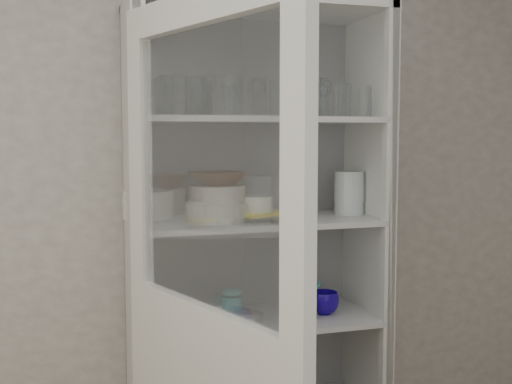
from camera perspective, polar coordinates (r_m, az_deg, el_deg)
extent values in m
cube|color=gray|center=(2.72, -5.42, -1.09)|extent=(3.60, 0.02, 2.60)
cube|color=beige|center=(2.50, -10.80, -7.54)|extent=(0.03, 0.45, 2.10)
cube|color=beige|center=(2.77, 9.70, -6.27)|extent=(0.03, 0.45, 2.10)
cube|color=gray|center=(2.79, -1.27, -6.11)|extent=(1.00, 0.03, 2.10)
cube|color=beige|center=(2.58, 0.00, 16.10)|extent=(1.00, 0.45, 0.03)
cube|color=silver|center=(2.63, 0.10, -11.31)|extent=(0.94, 0.42, 0.02)
cube|color=silver|center=(2.54, 0.10, -2.64)|extent=(0.94, 0.42, 0.02)
cube|color=silver|center=(2.52, 0.10, 6.41)|extent=(0.94, 0.42, 0.02)
cube|color=beige|center=(1.85, -4.63, 16.20)|extent=(0.34, 0.86, 0.10)
cube|color=beige|center=(2.17, -10.23, 2.58)|extent=(0.07, 0.10, 0.80)
cube|color=beige|center=(1.49, 3.78, 1.52)|extent=(0.07, 0.10, 0.80)
cube|color=silver|center=(1.82, -4.53, 2.16)|extent=(0.26, 0.68, 0.78)
cylinder|color=silver|center=(2.32, -6.88, 8.45)|extent=(0.08, 0.08, 0.14)
cylinder|color=silver|center=(2.33, -5.07, 8.41)|extent=(0.08, 0.08, 0.13)
cylinder|color=silver|center=(2.35, -5.44, 8.43)|extent=(0.09, 0.09, 0.14)
cylinder|color=silver|center=(2.37, -2.18, 8.56)|extent=(0.09, 0.09, 0.15)
cylinder|color=silver|center=(2.42, 3.92, 8.25)|extent=(0.08, 0.08, 0.13)
cylinder|color=silver|center=(2.54, 7.74, 8.08)|extent=(0.08, 0.08, 0.13)
cylinder|color=silver|center=(2.58, 9.58, 7.92)|extent=(0.06, 0.06, 0.12)
cylinder|color=silver|center=(2.43, -8.12, 8.36)|extent=(0.08, 0.08, 0.14)
cylinder|color=silver|center=(2.47, -7.76, 8.43)|extent=(0.10, 0.10, 0.15)
cylinder|color=silver|center=(2.51, -5.13, 8.44)|extent=(0.09, 0.09, 0.16)
cylinder|color=silver|center=(2.53, -2.25, 8.08)|extent=(0.07, 0.07, 0.13)
cylinder|color=silver|center=(2.60, 5.82, 7.95)|extent=(0.07, 0.07, 0.12)
cylinder|color=silver|center=(2.48, -3.49, -1.77)|extent=(0.25, 0.25, 0.07)
cylinder|color=silver|center=(2.58, -9.54, -1.09)|extent=(0.20, 0.20, 0.11)
cylinder|color=beige|center=(2.48, -3.50, -0.18)|extent=(0.23, 0.23, 0.07)
imported|color=#4C2712|center=(2.47, -3.50, 1.21)|extent=(0.24, 0.24, 0.05)
cylinder|color=silver|center=(2.52, 0.01, -2.23)|extent=(0.36, 0.36, 0.02)
cube|color=gold|center=(2.52, 0.01, -1.86)|extent=(0.25, 0.25, 0.01)
cylinder|color=silver|center=(2.51, 0.01, -1.02)|extent=(0.18, 0.18, 0.06)
cylinder|color=#B7C1C1|center=(2.70, 8.27, -0.08)|extent=(0.12, 0.12, 0.18)
imported|color=#0D0B7D|center=(2.68, 6.11, -9.76)|extent=(0.15, 0.15, 0.09)
imported|color=teal|center=(2.76, 4.57, -9.14)|extent=(0.12, 0.12, 0.11)
imported|color=silver|center=(2.54, 3.70, -10.54)|extent=(0.11, 0.11, 0.09)
cylinder|color=teal|center=(2.63, -2.15, -10.10)|extent=(0.08, 0.08, 0.08)
ellipsoid|color=teal|center=(2.62, -2.15, -9.05)|extent=(0.08, 0.08, 0.02)
cylinder|color=#B7B7B7|center=(2.57, -0.86, -11.01)|extent=(0.10, 0.10, 0.04)
cylinder|color=silver|center=(2.58, -9.19, -10.06)|extent=(0.10, 0.10, 0.12)
cylinder|color=silver|center=(2.48, -4.69, 8.24)|extent=(0.07, 0.07, 0.14)
cylinder|color=silver|center=(2.46, 4.97, 8.39)|extent=(0.07, 0.07, 0.15)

